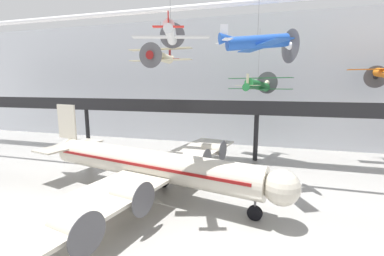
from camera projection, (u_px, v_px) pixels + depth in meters
name	position (u px, v px, depth m)	size (l,w,h in m)	color
hangar_back_wall	(260.00, 82.00, 48.56)	(140.00, 3.00, 24.05)	silver
mezzanine_walkway	(257.00, 111.00, 37.60)	(110.00, 3.20, 9.33)	black
ceiling_truss_beam	(259.00, 2.00, 26.92)	(120.00, 0.60, 0.60)	silver
airliner_silver_main	(147.00, 164.00, 26.89)	(30.17, 34.72, 9.16)	beige
suspended_plane_silver_racer	(171.00, 33.00, 20.63)	(6.32, 5.33, 5.12)	silver
suspended_plane_cream_biplane	(161.00, 56.00, 34.89)	(8.79, 7.17, 6.26)	beige
suspended_plane_blue_trainer	(257.00, 42.00, 25.68)	(8.20, 9.33, 6.14)	#1E4CAD
suspended_plane_green_biplane	(258.00, 85.00, 39.27)	(9.81, 8.46, 9.63)	#1E6B33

